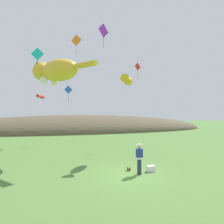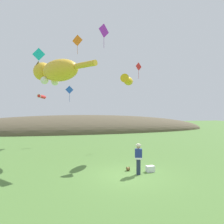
{
  "view_description": "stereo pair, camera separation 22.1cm",
  "coord_description": "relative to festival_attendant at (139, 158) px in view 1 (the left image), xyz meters",
  "views": [
    {
      "loc": [
        -3.96,
        -10.66,
        3.61
      ],
      "look_at": [
        0.0,
        4.0,
        3.61
      ],
      "focal_mm": 32.0,
      "sensor_mm": 36.0,
      "label": 1
    },
    {
      "loc": [
        -3.75,
        -10.71,
        3.61
      ],
      "look_at": [
        0.0,
        4.0,
        3.61
      ],
      "focal_mm": 32.0,
      "sensor_mm": 36.0,
      "label": 2
    }
  ],
  "objects": [
    {
      "name": "kite_diamond_orange",
      "position": [
        -2.54,
        12.1,
        10.75
      ],
      "size": [
        1.1,
        0.73,
        2.21
      ],
      "color": "orange"
    },
    {
      "name": "kite_diamond_teal",
      "position": [
        -6.68,
        12.1,
        8.89
      ],
      "size": [
        1.37,
        0.29,
        2.3
      ],
      "color": "#19BFBF"
    },
    {
      "name": "distant_hill_ridge",
      "position": [
        -0.57,
        28.29,
        -0.95
      ],
      "size": [
        52.64,
        15.62,
        6.05
      ],
      "color": "brown",
      "rests_on": "ground"
    },
    {
      "name": "festival_attendant",
      "position": [
        0.0,
        0.0,
        0.0
      ],
      "size": [
        0.48,
        0.37,
        1.77
      ],
      "color": "#232D47",
      "rests_on": "ground"
    },
    {
      "name": "kite_tube_streamer",
      "position": [
        -6.36,
        11.87,
        4.31
      ],
      "size": [
        0.79,
        1.91,
        0.44
      ],
      "color": "red"
    },
    {
      "name": "kite_spool",
      "position": [
        -0.34,
        0.85,
        -0.83
      ],
      "size": [
        0.17,
        0.24,
        0.24
      ],
      "color": "olive",
      "rests_on": "ground"
    },
    {
      "name": "kite_diamond_blue",
      "position": [
        -3.4,
        12.87,
        5.21
      ],
      "size": [
        0.93,
        0.24,
        1.85
      ],
      "color": "blue"
    },
    {
      "name": "kite_diamond_violet",
      "position": [
        -0.62,
        6.71,
        9.92
      ],
      "size": [
        1.08,
        0.72,
        2.18
      ],
      "color": "purple"
    },
    {
      "name": "picnic_cooler",
      "position": [
        0.88,
        0.31,
        -0.77
      ],
      "size": [
        0.51,
        0.35,
        0.36
      ],
      "color": "white",
      "rests_on": "ground"
    },
    {
      "name": "kite_diamond_red",
      "position": [
        3.91,
        9.7,
        7.61
      ],
      "size": [
        0.83,
        0.38,
        1.8
      ],
      "color": "red"
    },
    {
      "name": "kite_giant_cat",
      "position": [
        -4.74,
        6.24,
        6.0
      ],
      "size": [
        4.85,
        5.53,
        2.07
      ],
      "color": "gold"
    },
    {
      "name": "kite_fish_windsock",
      "position": [
        0.82,
        4.36,
        5.18
      ],
      "size": [
        1.78,
        2.47,
        0.76
      ],
      "color": "gold"
    },
    {
      "name": "ground_plane",
      "position": [
        -0.57,
        -0.05,
        -0.95
      ],
      "size": [
        120.0,
        120.0,
        0.0
      ],
      "primitive_type": "plane",
      "color": "#517A38"
    }
  ]
}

